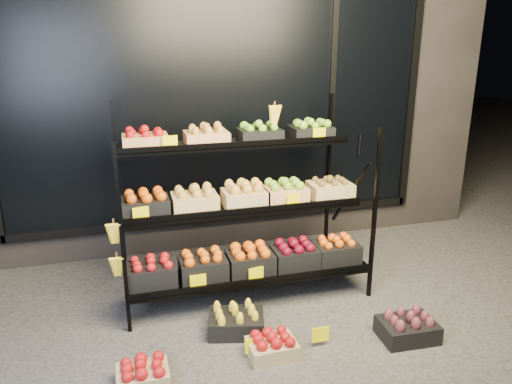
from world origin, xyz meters
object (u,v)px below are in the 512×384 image
object	(u,v)px
floor_crate_midleft	(236,321)
display_rack	(242,207)
floor_crate_left	(143,374)
floor_crate_midright	(272,345)

from	to	relation	value
floor_crate_midleft	display_rack	bearing A→B (deg)	85.88
floor_crate_left	floor_crate_midright	world-z (taller)	floor_crate_midright
display_rack	floor_crate_midright	bearing A→B (deg)	-91.88
display_rack	floor_crate_midright	size ratio (longest dim) A/B	6.23
floor_crate_left	floor_crate_midleft	xyz separation A→B (m)	(0.73, 0.43, 0.01)
display_rack	floor_crate_midleft	world-z (taller)	display_rack
display_rack	floor_crate_left	xyz separation A→B (m)	(-0.94, -1.08, -0.70)
floor_crate_left	display_rack	bearing A→B (deg)	48.36
floor_crate_midleft	floor_crate_midright	distance (m)	0.40
floor_crate_midright	display_rack	bearing A→B (deg)	86.26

